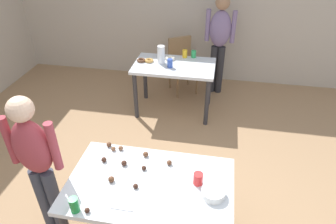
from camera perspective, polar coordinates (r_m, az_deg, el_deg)
The scene contains 30 objects.
ground_plane at distance 3.13m, azimuth -0.82°, elevation -20.30°, with size 6.40×6.40×0.00m, color #9E7A56.
wall_back at distance 5.16m, azimuth 6.30°, elevation 19.81°, with size 6.40×0.10×2.60m, color #BCB2A3.
dining_table_near at distance 2.51m, azimuth -3.39°, elevation -14.73°, with size 1.30×0.80×0.75m.
dining_table_far at distance 4.28m, azimuth 1.16°, elevation 7.52°, with size 1.12×0.68×0.75m.
chair_far_table at distance 4.95m, azimuth 2.63°, elevation 9.51°, with size 0.55×0.55×0.87m.
person_girl_near at distance 2.68m, azimuth -23.55°, elevation -8.21°, with size 0.45×0.20×1.44m.
person_adult_far at distance 4.76m, azimuth 9.68°, elevation 13.72°, with size 0.45×0.22×1.55m.
mixing_bowl at distance 2.35m, azimuth 8.55°, elevation -14.86°, with size 0.18×0.18×0.06m, color white.
soda_can at distance 2.31m, azimuth -17.27°, elevation -16.38°, with size 0.07×0.07×0.12m, color #198438.
fork_near at distance 2.29m, azimuth -8.73°, elevation -17.64°, with size 0.17×0.02×0.01m, color silver.
cup_near_0 at distance 2.41m, azimuth 5.69°, elevation -12.41°, with size 0.07×0.07×0.10m, color red.
cake_ball_0 at distance 2.74m, azimuth -10.27°, elevation -6.84°, with size 0.04×0.04×0.04m, color brown.
cake_ball_1 at distance 2.57m, azimuth 0.24°, elevation -9.53°, with size 0.04×0.04×0.04m, color brown.
cake_ball_2 at distance 2.59m, azimuth -8.29°, elevation -9.52°, with size 0.05×0.05×0.05m, color #3D2319.
cake_ball_3 at distance 2.74m, azimuth -8.91°, elevation -6.74°, with size 0.04×0.04×0.04m, color brown.
cake_ball_4 at distance 2.53m, azimuth -4.57°, elevation -10.47°, with size 0.04×0.04×0.04m, color #3D2319.
cake_ball_5 at distance 2.65m, azimuth -4.24°, elevation -7.95°, with size 0.05×0.05×0.05m, color brown.
cake_ball_7 at distance 2.79m, azimuth -11.07°, elevation -6.06°, with size 0.04×0.04×0.04m, color brown.
cake_ball_8 at distance 2.65m, azimuth -12.00°, elevation -8.78°, with size 0.04×0.04×0.04m, color #3D2319.
cake_ball_9 at distance 2.47m, azimuth -10.65°, elevation -12.37°, with size 0.05×0.05×0.05m, color brown.
cake_ball_10 at distance 2.40m, azimuth -6.15°, elevation -13.72°, with size 0.04×0.04×0.04m, color #3D2319.
cake_ball_11 at distance 2.31m, azimuth -15.01°, elevation -17.48°, with size 0.04×0.04×0.04m, color #3D2319.
pitcher_far at distance 4.24m, azimuth -1.31°, elevation 10.77°, with size 0.11×0.11×0.25m, color white.
cup_far_0 at distance 4.48m, azimuth -1.23°, elevation 11.17°, with size 0.07×0.07×0.12m, color white.
cup_far_1 at distance 4.14m, azimuth 0.37°, elevation 9.19°, with size 0.07×0.07×0.12m, color #3351B2.
cup_far_2 at distance 4.46m, azimuth 4.91°, elevation 10.83°, with size 0.07×0.07×0.10m, color green.
cup_far_3 at distance 4.45m, azimuth 3.19°, elevation 10.94°, with size 0.07×0.07×0.11m, color yellow.
donut_far_0 at distance 4.34m, azimuth -5.08°, elevation 9.69°, with size 0.12×0.12×0.04m, color brown.
donut_far_1 at distance 4.32m, azimuth -3.57°, elevation 9.66°, with size 0.12×0.12×0.04m, color gold.
donut_far_2 at distance 4.38m, azimuth 0.43°, elevation 10.10°, with size 0.14×0.14×0.04m, color white.
Camera 1 is at (0.37, -1.79, 2.53)m, focal length 32.32 mm.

